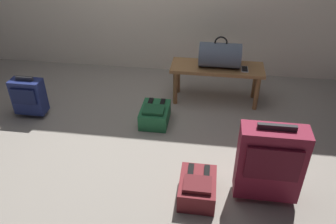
# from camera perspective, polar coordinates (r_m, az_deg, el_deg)

# --- Properties ---
(ground_plane) EXTENTS (6.60, 6.60, 0.00)m
(ground_plane) POSITION_cam_1_polar(r_m,az_deg,el_deg) (3.33, -6.25, -4.36)
(ground_plane) COLOR gray
(bench) EXTENTS (1.00, 0.36, 0.43)m
(bench) POSITION_cam_1_polar(r_m,az_deg,el_deg) (3.77, 8.19, 6.69)
(bench) COLOR olive
(bench) RESTS_ON ground
(duffel_bag_slate) EXTENTS (0.44, 0.26, 0.34)m
(duffel_bag_slate) POSITION_cam_1_polar(r_m,az_deg,el_deg) (3.69, 8.70, 9.43)
(duffel_bag_slate) COLOR #475160
(duffel_bag_slate) RESTS_ON bench
(cell_phone) EXTENTS (0.07, 0.14, 0.01)m
(cell_phone) POSITION_cam_1_polar(r_m,az_deg,el_deg) (3.72, 12.75, 7.02)
(cell_phone) COLOR silver
(cell_phone) RESTS_ON bench
(suitcase_upright_burgundy) EXTENTS (0.48, 0.21, 0.69)m
(suitcase_upright_burgundy) POSITION_cam_1_polar(r_m,az_deg,el_deg) (2.61, 16.70, -8.13)
(suitcase_upright_burgundy) COLOR maroon
(suitcase_upright_burgundy) RESTS_ON ground
(suitcase_small_navy) EXTENTS (0.32, 0.19, 0.46)m
(suitcase_small_navy) POSITION_cam_1_polar(r_m,az_deg,el_deg) (3.79, -22.36, 2.49)
(suitcase_small_navy) COLOR navy
(suitcase_small_navy) RESTS_ON ground
(backpack_green) EXTENTS (0.28, 0.38, 0.21)m
(backpack_green) POSITION_cam_1_polar(r_m,az_deg,el_deg) (3.48, -2.21, -0.39)
(backpack_green) COLOR #1E6038
(backpack_green) RESTS_ON ground
(backpack_maroon) EXTENTS (0.28, 0.38, 0.21)m
(backpack_maroon) POSITION_cam_1_polar(r_m,az_deg,el_deg) (2.70, 4.96, -12.53)
(backpack_maroon) COLOR maroon
(backpack_maroon) RESTS_ON ground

